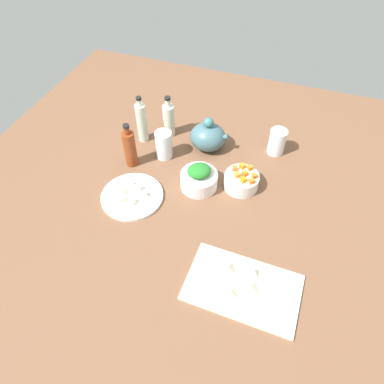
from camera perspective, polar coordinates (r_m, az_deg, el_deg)
tabletop at (r=132.80cm, az=-0.00°, el=-1.86°), size 190.00×190.00×3.00cm
cutting_board at (r=112.77cm, az=8.31°, el=-15.26°), size 35.52×22.20×1.00cm
plate_tofu at (r=134.28cm, az=-9.80°, el=-0.69°), size 23.69×23.69×1.20cm
bowl_greens at (r=134.37cm, az=1.12°, el=1.95°), size 14.43×14.43×6.44cm
bowl_carrots at (r=135.73cm, az=8.10°, el=1.80°), size 13.44×13.44×5.97cm
teapot at (r=149.41cm, az=2.64°, el=9.11°), size 16.68×14.12×15.40cm
bottle_0 at (r=152.96cm, az=-8.26°, el=11.30°), size 4.46×4.46×21.79cm
bottle_1 at (r=155.69cm, az=-3.84°, el=11.82°), size 5.14×5.14×19.30cm
bottle_2 at (r=142.13cm, az=-10.18°, el=7.12°), size 4.97×4.97×19.94cm
drinking_glass_0 at (r=151.51cm, az=13.80°, el=8.03°), size 7.15×7.15×11.27cm
drinking_glass_1 at (r=145.44cm, az=-4.66°, el=7.75°), size 7.00×7.00×12.30cm
carrot_cube_0 at (r=133.26cm, az=8.68°, el=3.01°), size 2.50×2.50×1.80cm
carrot_cube_1 at (r=130.84cm, az=8.43°, el=1.97°), size 2.51×2.51×1.80cm
carrot_cube_2 at (r=132.28cm, az=7.47°, el=2.77°), size 2.52×2.52×1.80cm
carrot_cube_3 at (r=135.83cm, az=9.52°, el=3.96°), size 2.55×2.55×1.80cm
carrot_cube_4 at (r=134.69cm, az=7.02°, el=3.86°), size 2.17×2.17×1.80cm
carrot_cube_5 at (r=135.99cm, az=8.29°, el=4.22°), size 2.49×2.49×1.80cm
carrot_cube_6 at (r=133.00cm, az=10.21°, el=2.63°), size 2.52×2.52×1.80cm
carrot_cube_7 at (r=130.84cm, az=9.76°, el=1.75°), size 2.52×2.52×1.80cm
chopped_greens_mound at (r=130.61cm, az=1.16°, el=3.53°), size 12.19×11.98×4.06cm
tofu_cube_0 at (r=131.72cm, az=-11.64°, el=-1.22°), size 3.11×3.11×2.20cm
tofu_cube_1 at (r=136.09cm, az=-10.06°, el=1.20°), size 3.05×3.05×2.20cm
tofu_cube_2 at (r=132.00cm, az=-8.01°, el=-0.36°), size 3.11×3.11×2.20cm
tofu_cube_3 at (r=130.49cm, az=-9.81°, el=-1.45°), size 2.57×2.57×2.20cm
tofu_cube_4 at (r=134.38cm, az=-8.81°, el=0.64°), size 2.22×2.22×2.20cm
tofu_cube_5 at (r=134.46cm, az=-11.45°, el=0.16°), size 2.56×2.56×2.20cm
dumpling_0 at (r=112.97cm, az=5.83°, el=-12.53°), size 6.80×6.98×2.77cm
dumpling_1 at (r=109.17cm, az=6.33°, el=-16.30°), size 5.02×4.50×2.99cm
dumpling_2 at (r=110.90cm, az=9.59°, el=-15.36°), size 6.40×6.72×2.72cm
dumpling_3 at (r=113.52cm, az=10.11°, el=-12.82°), size 5.19×5.30×2.96cm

